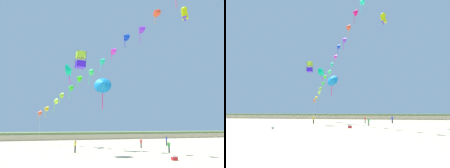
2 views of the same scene
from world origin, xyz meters
The scene contains 11 objects.
dune_ridge centered at (0.00, 46.41, 0.94)m, with size 120.00×11.25×1.89m.
person_near_left centered at (12.28, 20.31, 1.01)m, with size 0.56×0.39×1.74m.
person_near_right centered at (-4.71, 14.95, 0.99)m, with size 0.35×0.57×1.72m.
person_mid_center centered at (7.27, 11.43, 0.86)m, with size 0.52×0.20×1.49m.
person_far_left centered at (6.26, 18.11, 0.88)m, with size 0.44×0.42×1.53m.
kite_banner_string centered at (-1.82, 17.31, 12.98)m, with size 18.83×29.33×20.26m.
large_kite_low_lead centered at (10.67, 10.40, 20.35)m, with size 1.60×1.46×2.46m.
large_kite_mid_trail centered at (-4.75, 12.01, 11.97)m, with size 1.30×1.30×2.14m.
large_kite_high_solo centered at (-0.85, 15.73, 9.74)m, with size 3.03×2.42×5.23m.
large_kite_outer_drift centered at (-5.33, 22.59, 13.43)m, with size 2.05×2.56×3.89m.
beach_cooler centered at (4.53, 6.07, 0.21)m, with size 0.58×0.41×0.46m.
Camera 1 is at (-7.75, -13.00, 3.40)m, focal length 32.00 mm.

